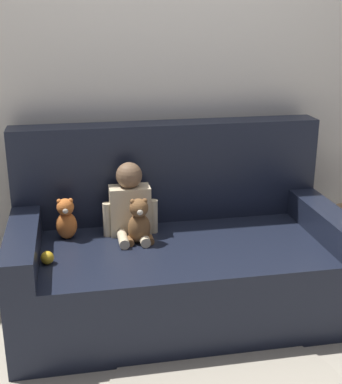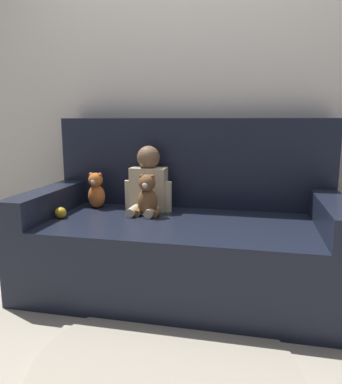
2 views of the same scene
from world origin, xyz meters
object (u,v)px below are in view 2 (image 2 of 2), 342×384
Objects in this scene: plush_toy_side at (96,190)px; teddy_bear_brown at (147,196)px; person_baby at (148,184)px; couch at (184,232)px; toy_ball at (61,213)px.

teddy_bear_brown is at bearing -18.38° from plush_toy_side.
person_baby is at bearing 0.88° from plush_toy_side.
couch is 0.39m from person_baby.
toy_ball is (-0.49, -0.17, -0.09)m from teddy_bear_brown.
toy_ball is (-0.46, -0.31, -0.14)m from person_baby.
plush_toy_side is at bearing 172.35° from couch.
plush_toy_side is 3.54× the size of toy_ball.
toy_ball is at bearing -108.29° from plush_toy_side.
couch reaches higher than toy_ball.
plush_toy_side is (-0.61, 0.08, 0.22)m from couch.
teddy_bear_brown is at bearing -76.47° from person_baby.
plush_toy_side is at bearing -179.12° from person_baby.
couch is at bearing 17.14° from toy_ball.
couch is 0.76m from toy_ball.
person_baby is 0.15m from teddy_bear_brown.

